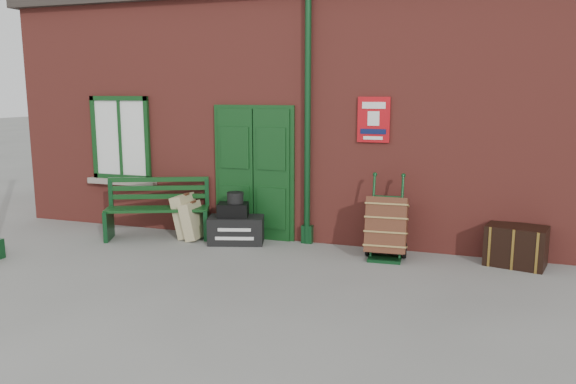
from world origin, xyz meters
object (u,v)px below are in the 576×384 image
at_px(houdini_trunk, 236,230).
at_px(porter_trolley, 386,227).
at_px(dark_trunk, 516,246).
at_px(bench, 158,207).

distance_m(houdini_trunk, porter_trolley, 2.49).
bearing_deg(houdini_trunk, porter_trolley, -17.85).
height_order(porter_trolley, dark_trunk, porter_trolley).
bearing_deg(porter_trolley, bench, 176.70).
bearing_deg(porter_trolley, dark_trunk, 2.92).
bearing_deg(houdini_trunk, bench, 166.55).
height_order(bench, dark_trunk, bench).
distance_m(houdini_trunk, dark_trunk, 4.32).
distance_m(porter_trolley, dark_trunk, 1.86).
bearing_deg(bench, porter_trolley, -21.87).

